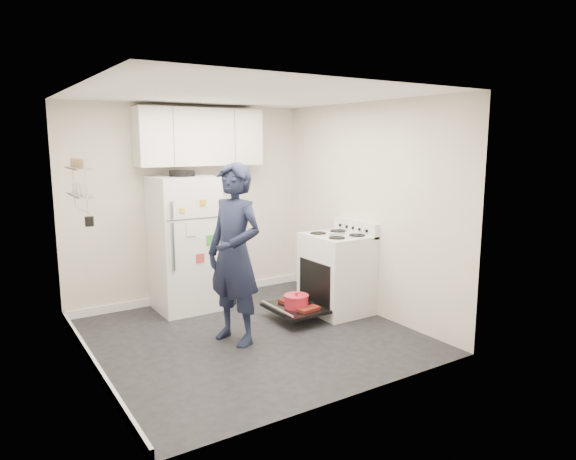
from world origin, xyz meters
TOP-DOWN VIEW (x-y plane):
  - room at (-0.03, 0.03)m, footprint 3.21×3.21m
  - electric_range at (1.26, 0.15)m, footprint 0.66×0.76m
  - open_oven_door at (0.67, 0.14)m, footprint 0.55×0.70m
  - refrigerator at (-0.22, 1.25)m, footprint 0.72×0.74m
  - upper_cabinets at (0.10, 1.43)m, footprint 1.60×0.33m
  - wall_shelf_rack at (-1.52, 0.49)m, footprint 0.14×0.60m
  - person at (-0.19, -0.04)m, footprint 0.64×0.78m

SIDE VIEW (x-z plane):
  - open_oven_door at x=0.67m, z-range 0.08..0.30m
  - electric_range at x=1.26m, z-range -0.08..1.02m
  - refrigerator at x=-0.22m, z-range -0.03..1.68m
  - person at x=-0.19m, z-range 0.00..1.84m
  - room at x=-0.03m, z-range -0.05..2.46m
  - wall_shelf_rack at x=-1.52m, z-range 1.37..1.98m
  - upper_cabinets at x=0.10m, z-range 1.75..2.45m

